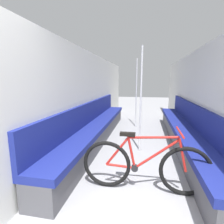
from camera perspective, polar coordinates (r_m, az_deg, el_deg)
wall_left at (r=4.33m, az=-8.29°, el=5.01°), size 0.10×9.48×2.15m
wall_right at (r=4.24m, az=26.69°, el=3.93°), size 0.10×9.48×2.15m
bench_seat_row_left at (r=4.30m, az=-5.06°, el=-5.41°), size 0.49×5.01×0.95m
bench_seat_row_right at (r=4.23m, az=22.69°, el=-6.43°), size 0.49×5.01×0.95m
bicycle at (r=2.44m, az=10.51°, el=-16.97°), size 1.69×0.46×0.86m
grab_pole_near at (r=5.58m, az=7.94°, el=5.77°), size 0.08×0.08×2.13m
grab_pole_far at (r=3.62m, az=9.39°, el=3.37°), size 0.08×0.08×2.13m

